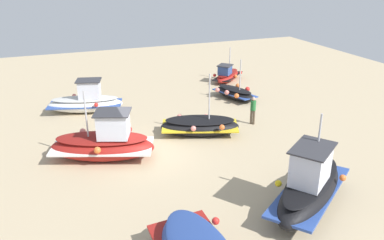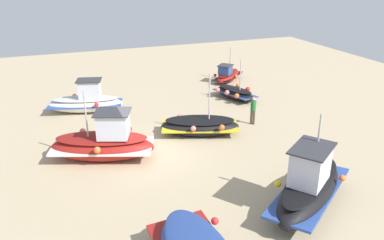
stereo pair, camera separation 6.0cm
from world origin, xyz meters
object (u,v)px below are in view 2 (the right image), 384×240
Objects in this scene: fishing_boat_0 at (235,93)px; fishing_boat_6 at (228,75)px; person_walking at (253,109)px; fishing_boat_1 at (309,187)px; fishing_boat_4 at (104,143)px; fishing_boat_3 at (200,126)px; fishing_boat_2 at (86,102)px.

fishing_boat_0 is 4.58m from fishing_boat_6.
person_walking is at bearing 147.10° from fishing_boat_0.
fishing_boat_0 is at bearing 26.85° from fishing_boat_6.
fishing_boat_1 is 9.92m from fishing_boat_4.
fishing_boat_1 is 8.82m from person_walking.
fishing_boat_0 is 13.64m from fishing_boat_1.
person_walking is at bearing -155.06° from fishing_boat_3.
fishing_boat_4 reaches higher than person_walking.
fishing_boat_2 is at bearing -27.77° from fishing_boat_3.
fishing_boat_1 reaches higher than fishing_boat_0.
person_walking is (-8.99, 2.66, 0.49)m from fishing_boat_6.
fishing_boat_2 is 10.79m from person_walking.
fishing_boat_1 is 15.91m from fishing_boat_2.
fishing_boat_0 is 6.84m from fishing_boat_3.
fishing_boat_2 is (1.15, 10.23, 0.24)m from fishing_boat_0.
fishing_boat_0 is 0.71× the size of fishing_boat_2.
fishing_boat_4 is (-6.02, 10.24, 0.40)m from fishing_boat_0.
fishing_boat_1 is 1.15× the size of fishing_boat_3.
fishing_boat_6 is 2.08× the size of person_walking.
fishing_boat_4 is (-1.06, 5.54, 0.31)m from fishing_boat_3.
fishing_boat_3 reaches higher than person_walking.
person_walking is at bearing 29.61° from fishing_boat_6.
fishing_boat_1 reaches higher than fishing_boat_3.
fishing_boat_1 is at bearing -149.72° from person_walking.
fishing_boat_0 is 0.77× the size of fishing_boat_3.
fishing_boat_3 is at bearing 12.36° from fishing_boat_6.
fishing_boat_3 is (8.24, 1.31, -0.40)m from fishing_boat_1.
person_walking is (1.36, -9.08, 0.15)m from fishing_boat_4.
fishing_boat_0 is at bearing 50.97° from fishing_boat_4.
fishing_boat_2 is 3.01× the size of person_walking.
fishing_boat_2 is 12.16m from fishing_boat_6.
fishing_boat_1 is 8.35m from fishing_boat_3.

